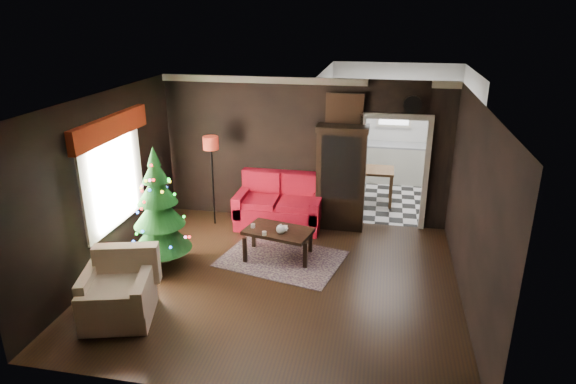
% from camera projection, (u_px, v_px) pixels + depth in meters
% --- Properties ---
extents(floor, '(5.50, 5.50, 0.00)m').
position_uv_depth(floor, '(277.00, 281.00, 7.76)').
color(floor, black).
rests_on(floor, ground).
extents(ceiling, '(5.50, 5.50, 0.00)m').
position_uv_depth(ceiling, '(275.00, 101.00, 6.79)').
color(ceiling, white).
rests_on(ceiling, ground).
extents(wall_back, '(5.50, 0.00, 5.50)m').
position_uv_depth(wall_back, '(304.00, 151.00, 9.58)').
color(wall_back, black).
rests_on(wall_back, ground).
extents(wall_front, '(5.50, 0.00, 5.50)m').
position_uv_depth(wall_front, '(223.00, 285.00, 4.98)').
color(wall_front, black).
rests_on(wall_front, ground).
extents(wall_left, '(0.00, 5.50, 5.50)m').
position_uv_depth(wall_left, '(104.00, 185.00, 7.77)').
color(wall_left, black).
rests_on(wall_left, ground).
extents(wall_right, '(0.00, 5.50, 5.50)m').
position_uv_depth(wall_right, '(474.00, 211.00, 6.78)').
color(wall_right, black).
rests_on(wall_right, ground).
extents(doorway, '(1.10, 0.10, 2.10)m').
position_uv_depth(doorway, '(393.00, 174.00, 9.39)').
color(doorway, beige).
rests_on(doorway, ground).
extents(left_window, '(0.05, 1.60, 1.40)m').
position_uv_depth(left_window, '(112.00, 178.00, 7.93)').
color(left_window, white).
rests_on(left_window, wall_left).
extents(valance, '(0.12, 2.10, 0.35)m').
position_uv_depth(valance, '(111.00, 128.00, 7.63)').
color(valance, maroon).
rests_on(valance, wall_left).
extents(kitchen_floor, '(3.00, 3.00, 0.00)m').
position_uv_depth(kitchen_floor, '(389.00, 198.00, 11.14)').
color(kitchen_floor, silver).
rests_on(kitchen_floor, ground).
extents(kitchen_window, '(0.70, 0.06, 0.70)m').
position_uv_depth(kitchen_window, '(395.00, 110.00, 11.88)').
color(kitchen_window, white).
rests_on(kitchen_window, ground).
extents(rug, '(2.22, 1.82, 0.01)m').
position_uv_depth(rug, '(282.00, 259.00, 8.44)').
color(rug, '#362530').
rests_on(rug, ground).
extents(loveseat, '(1.70, 0.90, 1.00)m').
position_uv_depth(loveseat, '(279.00, 202.00, 9.55)').
color(loveseat, maroon).
rests_on(loveseat, ground).
extents(curio_cabinet, '(0.90, 0.45, 1.90)m').
position_uv_depth(curio_cabinet, '(341.00, 180.00, 9.39)').
color(curio_cabinet, black).
rests_on(curio_cabinet, ground).
extents(floor_lamp, '(0.41, 0.41, 1.85)m').
position_uv_depth(floor_lamp, '(213.00, 184.00, 9.55)').
color(floor_lamp, black).
rests_on(floor_lamp, ground).
extents(christmas_tree, '(1.25, 1.25, 1.84)m').
position_uv_depth(christmas_tree, '(158.00, 207.00, 7.85)').
color(christmas_tree, black).
rests_on(christmas_tree, ground).
extents(armchair, '(1.14, 1.14, 0.95)m').
position_uv_depth(armchair, '(117.00, 288.00, 6.69)').
color(armchair, '#C0B99A').
rests_on(armchair, ground).
extents(coffee_table, '(1.22, 0.89, 0.49)m').
position_uv_depth(coffee_table, '(278.00, 243.00, 8.43)').
color(coffee_table, black).
rests_on(coffee_table, rug).
extents(teapot, '(0.19, 0.19, 0.16)m').
position_uv_depth(teapot, '(281.00, 229.00, 8.18)').
color(teapot, white).
rests_on(teapot, coffee_table).
extents(cup_a, '(0.10, 0.10, 0.06)m').
position_uv_depth(cup_a, '(253.00, 226.00, 8.42)').
color(cup_a, white).
rests_on(cup_a, coffee_table).
extents(cup_b, '(0.08, 0.08, 0.06)m').
position_uv_depth(cup_b, '(264.00, 233.00, 8.14)').
color(cup_b, silver).
rests_on(cup_b, coffee_table).
extents(book, '(0.17, 0.05, 0.23)m').
position_uv_depth(book, '(277.00, 222.00, 8.34)').
color(book, gray).
rests_on(book, coffee_table).
extents(wall_clock, '(0.32, 0.32, 0.06)m').
position_uv_depth(wall_clock, '(413.00, 105.00, 8.84)').
color(wall_clock, white).
rests_on(wall_clock, wall_back).
extents(painting, '(0.62, 0.05, 0.52)m').
position_uv_depth(painting, '(345.00, 109.00, 9.11)').
color(painting, '#B47B49').
rests_on(painting, wall_back).
extents(kitchen_counter, '(1.80, 0.60, 0.90)m').
position_uv_depth(kitchen_counter, '(391.00, 163.00, 12.09)').
color(kitchen_counter, beige).
rests_on(kitchen_counter, ground).
extents(kitchen_table, '(0.70, 0.70, 0.75)m').
position_uv_depth(kitchen_table, '(376.00, 186.00, 10.79)').
color(kitchen_table, '#542E18').
rests_on(kitchen_table, ground).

